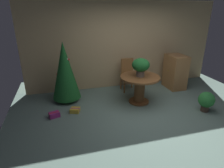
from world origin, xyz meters
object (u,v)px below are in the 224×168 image
object	(u,v)px
flower_vase	(141,66)
gift_box_purple	(54,115)
round_dining_table	(140,85)
wooden_cabinet	(175,72)
gift_box_gold	(75,110)
potted_plant	(206,100)
holiday_tree	(65,71)
wooden_chair_far	(128,73)

from	to	relation	value
flower_vase	gift_box_purple	xyz separation A→B (m)	(-2.21, -0.20, -0.96)
round_dining_table	wooden_cabinet	bearing A→B (deg)	24.32
gift_box_gold	potted_plant	world-z (taller)	potted_plant
holiday_tree	gift_box_gold	bearing A→B (deg)	-78.97
round_dining_table	gift_box_gold	size ratio (longest dim) A/B	3.76
wooden_chair_far	wooden_cabinet	distance (m)	1.51
holiday_tree	wooden_cabinet	world-z (taller)	holiday_tree
wooden_chair_far	gift_box_purple	distance (m)	2.51
wooden_chair_far	gift_box_gold	bearing A→B (deg)	-149.77
holiday_tree	gift_box_purple	bearing A→B (deg)	-112.73
gift_box_purple	wooden_cabinet	size ratio (longest dim) A/B	0.26
round_dining_table	gift_box_purple	xyz separation A→B (m)	(-2.20, -0.19, -0.43)
wooden_cabinet	wooden_chair_far	bearing A→B (deg)	170.87
round_dining_table	gift_box_purple	world-z (taller)	round_dining_table
flower_vase	gift_box_gold	bearing A→B (deg)	-176.62
round_dining_table	wooden_chair_far	bearing A→B (deg)	90.00
gift_box_gold	wooden_cabinet	world-z (taller)	wooden_cabinet
gift_box_purple	gift_box_gold	bearing A→B (deg)	11.96
wooden_chair_far	potted_plant	xyz separation A→B (m)	(1.37, -1.81, -0.25)
gift_box_gold	gift_box_purple	bearing A→B (deg)	-168.04
wooden_chair_far	flower_vase	bearing A→B (deg)	-89.73
wooden_chair_far	holiday_tree	size ratio (longest dim) A/B	0.60
flower_vase	gift_box_gold	size ratio (longest dim) A/B	1.74
wooden_cabinet	potted_plant	size ratio (longest dim) A/B	2.10
potted_plant	wooden_cabinet	bearing A→B (deg)	85.82
holiday_tree	wooden_chair_far	bearing A→B (deg)	8.50
gift_box_purple	potted_plant	bearing A→B (deg)	-11.10
gift_box_purple	gift_box_gold	world-z (taller)	gift_box_purple
wooden_cabinet	gift_box_purple	bearing A→B (deg)	-166.82
round_dining_table	gift_box_gold	distance (m)	1.77
gift_box_purple	gift_box_gold	xyz separation A→B (m)	(0.49, 0.10, -0.01)
flower_vase	gift_box_gold	xyz separation A→B (m)	(-1.72, -0.10, -0.97)
holiday_tree	potted_plant	world-z (taller)	holiday_tree
wooden_chair_far	wooden_cabinet	world-z (taller)	wooden_cabinet
round_dining_table	gift_box_gold	world-z (taller)	round_dining_table
flower_vase	gift_box_gold	distance (m)	1.98
flower_vase	gift_box_gold	world-z (taller)	flower_vase
wooden_cabinet	flower_vase	bearing A→B (deg)	-156.03
round_dining_table	gift_box_gold	xyz separation A→B (m)	(-1.72, -0.09, -0.43)
round_dining_table	wooden_cabinet	world-z (taller)	wooden_cabinet
flower_vase	potted_plant	world-z (taller)	flower_vase
flower_vase	wooden_cabinet	size ratio (longest dim) A/B	0.45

